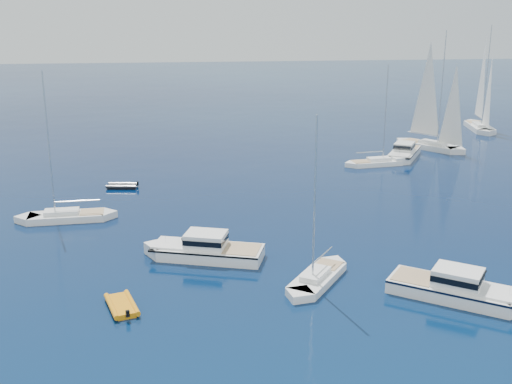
% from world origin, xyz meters
% --- Properties ---
extents(ground, '(400.00, 400.00, 0.00)m').
position_xyz_m(ground, '(0.00, 0.00, 0.00)').
color(ground, '#08294D').
rests_on(ground, ground).
extents(motor_cruiser_right, '(10.66, 9.03, 2.83)m').
position_xyz_m(motor_cruiser_right, '(13.01, 3.21, 0.00)').
color(motor_cruiser_right, white).
rests_on(motor_cruiser_right, ground).
extents(motor_cruiser_centre, '(11.19, 6.37, 2.81)m').
position_xyz_m(motor_cruiser_centre, '(-4.50, 12.97, 0.00)').
color(motor_cruiser_centre, white).
rests_on(motor_cruiser_centre, ground).
extents(motor_cruiser_distant, '(7.85, 10.39, 2.68)m').
position_xyz_m(motor_cruiser_distant, '(23.79, 45.07, 0.00)').
color(motor_cruiser_distant, white).
rests_on(motor_cruiser_distant, ground).
extents(sailboat_fore, '(7.03, 8.73, 13.21)m').
position_xyz_m(sailboat_fore, '(3.70, 7.20, 0.00)').
color(sailboat_fore, white).
rests_on(sailboat_fore, ground).
extents(sailboat_mid_l, '(10.19, 3.22, 14.78)m').
position_xyz_m(sailboat_mid_l, '(-17.18, 24.08, 0.00)').
color(sailboat_mid_l, silver).
rests_on(sailboat_mid_l, ground).
extents(sailboat_centre, '(9.33, 3.56, 13.37)m').
position_xyz_m(sailboat_centre, '(18.94, 41.66, 0.00)').
color(sailboat_centre, white).
rests_on(sailboat_centre, ground).
extents(sailboat_sails_r, '(9.48, 11.16, 17.19)m').
position_xyz_m(sailboat_sails_r, '(29.53, 50.26, 0.00)').
color(sailboat_sails_r, silver).
rests_on(sailboat_sails_r, ground).
extents(sailboat_sails_far, '(5.22, 12.29, 17.52)m').
position_xyz_m(sailboat_sails_far, '(43.25, 63.23, 0.00)').
color(sailboat_sails_far, silver).
rests_on(sailboat_sails_far, ground).
extents(tender_yellow, '(3.12, 4.33, 0.95)m').
position_xyz_m(tender_yellow, '(-10.42, 4.62, 0.00)').
color(tender_yellow, orange).
rests_on(tender_yellow, ground).
extents(tender_grey_far, '(3.76, 2.40, 0.95)m').
position_xyz_m(tender_grey_far, '(-12.77, 34.83, 0.00)').
color(tender_grey_far, black).
rests_on(tender_grey_far, ground).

